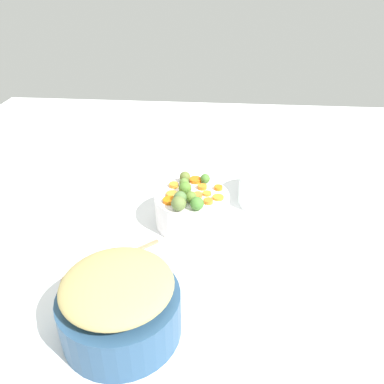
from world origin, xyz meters
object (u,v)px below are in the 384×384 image
Objects in this scene: metal_pot at (121,313)px; casserole_dish at (271,189)px; serving_bowl_carrots at (192,209)px; wooden_spoon at (90,270)px.

casserole_dish is (0.37, 0.58, -0.01)m from metal_pot.
wooden_spoon is (-0.25, -0.25, -0.05)m from serving_bowl_carrots.
metal_pot is 0.23m from wooden_spoon.
casserole_dish reaches higher than wooden_spoon.
casserole_dish is at bearing 57.16° from metal_pot.
casserole_dish is (0.51, 0.40, 0.04)m from wooden_spoon.
metal_pot is at bearing -53.61° from wooden_spoon.
serving_bowl_carrots is 0.30m from casserole_dish.
metal_pot is at bearing -122.84° from casserole_dish.
casserole_dish is at bearing 30.15° from serving_bowl_carrots.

